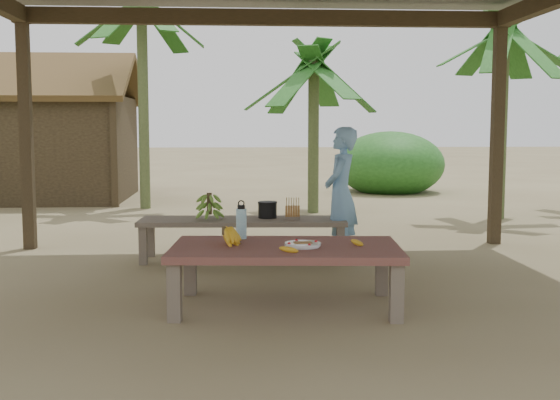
{
  "coord_description": "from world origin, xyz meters",
  "views": [
    {
      "loc": [
        -0.39,
        -6.05,
        1.45
      ],
      "look_at": [
        0.01,
        0.03,
        0.8
      ],
      "focal_mm": 45.0,
      "sensor_mm": 36.0,
      "label": 1
    }
  ],
  "objects": [
    {
      "name": "banana_plant_n",
      "position": [
        0.92,
        5.47,
        2.22
      ],
      "size": [
        1.8,
        1.8,
        2.7
      ],
      "color": "#596638",
      "rests_on": "ground"
    },
    {
      "name": "banana_plant_nw",
      "position": [
        -1.95,
        6.27,
        3.31
      ],
      "size": [
        1.8,
        1.8,
        3.82
      ],
      "color": "#596638",
      "rests_on": "ground"
    },
    {
      "name": "hut",
      "position": [
        -4.5,
        8.0,
        1.1
      ],
      "size": [
        4.4,
        3.43,
        2.85
      ],
      "color": "black",
      "rests_on": "ground"
    },
    {
      "name": "loose_banana_front",
      "position": [
        0.01,
        -0.88,
        0.52
      ],
      "size": [
        0.16,
        0.09,
        0.04
      ],
      "primitive_type": "ellipsoid",
      "rotation": [
        0.0,
        0.0,
        1.21
      ],
      "color": "gold",
      "rests_on": "work_table"
    },
    {
      "name": "ripe_banana_bunch",
      "position": [
        -0.48,
        -0.49,
        0.58
      ],
      "size": [
        0.27,
        0.23,
        0.16
      ],
      "primitive_type": null,
      "rotation": [
        0.0,
        0.0,
        0.03
      ],
      "color": "gold",
      "rests_on": "work_table"
    },
    {
      "name": "skewer_rack",
      "position": [
        0.23,
        1.33,
        0.57
      ],
      "size": [
        0.18,
        0.09,
        0.24
      ],
      "primitive_type": null,
      "rotation": [
        0.0,
        0.0,
        -0.06
      ],
      "color": "#A57F47",
      "rests_on": "bench"
    },
    {
      "name": "water_flask",
      "position": [
        -0.33,
        -0.2,
        0.64
      ],
      "size": [
        0.09,
        0.09,
        0.33
      ],
      "color": "#3C9ABE",
      "rests_on": "work_table"
    },
    {
      "name": "green_banana_stalk",
      "position": [
        -0.66,
        1.43,
        0.6
      ],
      "size": [
        0.27,
        0.27,
        0.3
      ],
      "primitive_type": null,
      "rotation": [
        0.0,
        0.0,
        -0.06
      ],
      "color": "#598C2D",
      "rests_on": "bench"
    },
    {
      "name": "woman",
      "position": [
        0.75,
        1.4,
        0.72
      ],
      "size": [
        0.52,
        0.62,
        1.43
      ],
      "primitive_type": "imported",
      "rotation": [
        0.0,
        0.0,
        -1.98
      ],
      "color": "#6A99C8",
      "rests_on": "ground"
    },
    {
      "name": "work_table",
      "position": [
        0.01,
        -0.58,
        0.43
      ],
      "size": [
        1.87,
        1.14,
        0.5
      ],
      "rotation": [
        0.0,
        0.0,
        -0.08
      ],
      "color": "brown",
      "rests_on": "ground"
    },
    {
      "name": "loose_banana_side",
      "position": [
        0.58,
        -0.6,
        0.52
      ],
      "size": [
        0.1,
        0.15,
        0.04
      ],
      "primitive_type": "ellipsoid",
      "rotation": [
        0.0,
        0.0,
        0.45
      ],
      "color": "gold",
      "rests_on": "work_table"
    },
    {
      "name": "cooking_pot",
      "position": [
        -0.03,
        1.47,
        0.54
      ],
      "size": [
        0.2,
        0.2,
        0.17
      ],
      "primitive_type": "cylinder",
      "color": "black",
      "rests_on": "bench"
    },
    {
      "name": "plate",
      "position": [
        0.14,
        -0.64,
        0.52
      ],
      "size": [
        0.29,
        0.29,
        0.04
      ],
      "color": "white",
      "rests_on": "work_table"
    },
    {
      "name": "bench",
      "position": [
        -0.3,
        1.41,
        0.39
      ],
      "size": [
        2.23,
        0.72,
        0.45
      ],
      "rotation": [
        0.0,
        0.0,
        -0.06
      ],
      "color": "brown",
      "rests_on": "ground"
    },
    {
      "name": "ground",
      "position": [
        0.0,
        0.0,
        0.0
      ],
      "size": [
        80.0,
        80.0,
        0.0
      ],
      "primitive_type": "plane",
      "color": "olive",
      "rests_on": "ground"
    },
    {
      "name": "banana_plant_ne",
      "position": [
        3.72,
        4.55,
        2.66
      ],
      "size": [
        1.8,
        1.8,
        3.14
      ],
      "color": "#596638",
      "rests_on": "ground"
    }
  ]
}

